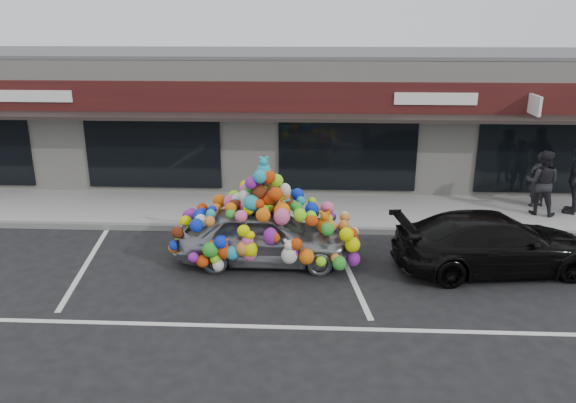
{
  "coord_description": "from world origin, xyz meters",
  "views": [
    {
      "loc": [
        2.0,
        -11.32,
        5.39
      ],
      "look_at": [
        1.38,
        1.4,
        1.21
      ],
      "focal_mm": 35.0,
      "sensor_mm": 36.0,
      "label": 1
    }
  ],
  "objects_px": {
    "toy_car": "(265,228)",
    "pedestrian_a": "(539,179)",
    "black_sedan": "(495,243)",
    "pedestrian_b": "(542,183)"
  },
  "relations": [
    {
      "from": "black_sedan",
      "to": "pedestrian_a",
      "type": "distance_m",
      "value": 4.85
    },
    {
      "from": "black_sedan",
      "to": "pedestrian_a",
      "type": "bearing_deg",
      "value": -38.45
    },
    {
      "from": "black_sedan",
      "to": "toy_car",
      "type": "bearing_deg",
      "value": 79.84
    },
    {
      "from": "pedestrian_a",
      "to": "black_sedan",
      "type": "bearing_deg",
      "value": 48.62
    },
    {
      "from": "toy_car",
      "to": "pedestrian_a",
      "type": "relative_size",
      "value": 2.57
    },
    {
      "from": "toy_car",
      "to": "pedestrian_a",
      "type": "xyz_separation_m",
      "value": [
        7.58,
        3.99,
        0.14
      ]
    },
    {
      "from": "toy_car",
      "to": "pedestrian_a",
      "type": "distance_m",
      "value": 8.56
    },
    {
      "from": "pedestrian_b",
      "to": "toy_car",
      "type": "bearing_deg",
      "value": 48.86
    },
    {
      "from": "toy_car",
      "to": "black_sedan",
      "type": "distance_m",
      "value": 5.14
    },
    {
      "from": "pedestrian_a",
      "to": "pedestrian_b",
      "type": "relative_size",
      "value": 0.89
    }
  ]
}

